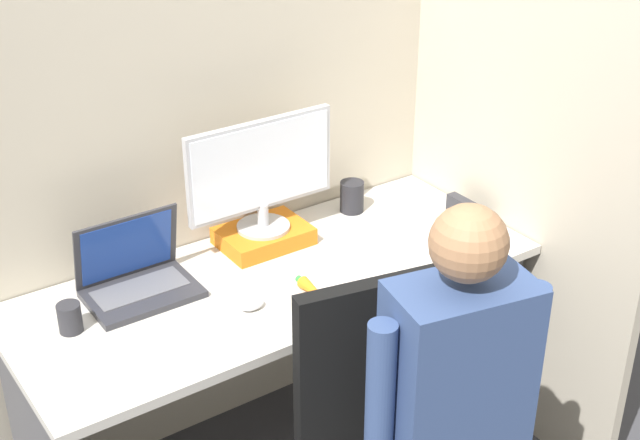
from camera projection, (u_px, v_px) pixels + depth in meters
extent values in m
cube|color=#B7AD99|center=(218.00, 208.00, 2.95)|extent=(2.13, 0.04, 1.67)
cube|color=#F4EA66|center=(264.00, 153.00, 2.94)|extent=(0.09, 0.01, 0.09)
cube|color=#B7AD99|center=(492.00, 191.00, 3.07)|extent=(0.04, 1.29, 1.67)
cube|color=beige|center=(276.00, 280.00, 2.74)|extent=(1.63, 0.66, 0.03)
cube|color=#4C4C51|center=(456.00, 303.00, 3.31)|extent=(0.03, 0.56, 0.72)
cube|color=orange|center=(264.00, 236.00, 2.90)|extent=(0.29, 0.21, 0.06)
cylinder|color=#B2B2B7|center=(263.00, 227.00, 2.88)|extent=(0.17, 0.17, 0.01)
cylinder|color=#B2B2B7|center=(263.00, 215.00, 2.86)|extent=(0.04, 0.04, 0.08)
cube|color=#B2B2B7|center=(260.00, 165.00, 2.79)|extent=(0.51, 0.02, 0.29)
cube|color=silver|center=(263.00, 166.00, 2.78)|extent=(0.49, 0.00, 0.27)
cube|color=#2D2D33|center=(143.00, 294.00, 2.62)|extent=(0.32, 0.22, 0.02)
cube|color=#5B5B60|center=(140.00, 288.00, 2.63)|extent=(0.27, 0.12, 0.00)
cube|color=#2D2D33|center=(127.00, 247.00, 2.63)|extent=(0.32, 0.05, 0.22)
cube|color=#1E3D93|center=(127.00, 248.00, 2.63)|extent=(0.28, 0.04, 0.19)
ellipsoid|color=silver|center=(252.00, 304.00, 2.57)|extent=(0.08, 0.05, 0.03)
cube|color=#2D2D33|center=(466.00, 209.00, 3.07)|extent=(0.04, 0.17, 0.06)
cone|color=orange|center=(315.00, 292.00, 2.62)|extent=(0.04, 0.13, 0.04)
cylinder|color=green|center=(300.00, 280.00, 2.67)|extent=(0.02, 0.02, 0.02)
cube|color=black|center=(374.00, 367.00, 2.34)|extent=(0.44, 0.14, 0.53)
cube|color=#334775|center=(457.00, 377.00, 2.14)|extent=(0.37, 0.26, 0.52)
sphere|color=#9E704C|center=(469.00, 243.00, 1.96)|extent=(0.18, 0.18, 0.18)
cylinder|color=#334775|center=(380.00, 399.00, 2.06)|extent=(0.07, 0.07, 0.41)
cylinder|color=#334775|center=(528.00, 357.00, 2.21)|extent=(0.07, 0.07, 0.41)
cylinder|color=#232328|center=(352.00, 197.00, 3.10)|extent=(0.08, 0.08, 0.11)
cylinder|color=#28282D|center=(70.00, 318.00, 2.45)|extent=(0.07, 0.07, 0.09)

